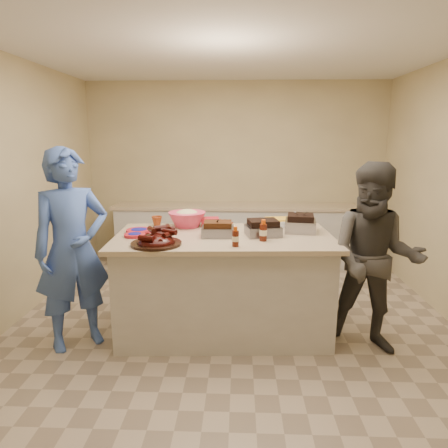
{
  "coord_description": "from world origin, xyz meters",
  "views": [
    {
      "loc": [
        0.06,
        -3.65,
        1.88
      ],
      "look_at": [
        -0.09,
        0.06,
        1.07
      ],
      "focal_mm": 32.0,
      "sensor_mm": 36.0,
      "label": 1
    }
  ],
  "objects_px": {
    "island": "(224,330)",
    "bbq_bottle_a": "(235,246)",
    "coleslaw_bowl": "(187,227)",
    "mustard_bottle": "(208,233)",
    "guest_gray": "(367,348)",
    "rib_platter": "(156,245)",
    "bbq_bottle_b": "(263,241)",
    "roasting_pan": "(300,232)",
    "guest_blue": "(80,343)",
    "plastic_cup": "(157,226)"
  },
  "relations": [
    {
      "from": "island",
      "to": "bbq_bottle_a",
      "type": "xyz_separation_m",
      "value": [
        0.11,
        -0.38,
        0.97
      ]
    },
    {
      "from": "coleslaw_bowl",
      "to": "mustard_bottle",
      "type": "bearing_deg",
      "value": -47.37
    },
    {
      "from": "mustard_bottle",
      "to": "guest_gray",
      "type": "bearing_deg",
      "value": -14.95
    },
    {
      "from": "island",
      "to": "coleslaw_bowl",
      "type": "relative_size",
      "value": 5.35
    },
    {
      "from": "rib_platter",
      "to": "bbq_bottle_b",
      "type": "bearing_deg",
      "value": 10.31
    },
    {
      "from": "bbq_bottle_a",
      "to": "roasting_pan",
      "type": "bearing_deg",
      "value": 41.99
    },
    {
      "from": "coleslaw_bowl",
      "to": "mustard_bottle",
      "type": "height_order",
      "value": "coleslaw_bowl"
    },
    {
      "from": "bbq_bottle_b",
      "to": "guest_blue",
      "type": "relative_size",
      "value": 0.11
    },
    {
      "from": "roasting_pan",
      "to": "bbq_bottle_b",
      "type": "xyz_separation_m",
      "value": [
        -0.38,
        -0.38,
        -0.0
      ]
    },
    {
      "from": "guest_blue",
      "to": "bbq_bottle_b",
      "type": "bearing_deg",
      "value": -32.57
    },
    {
      "from": "coleslaw_bowl",
      "to": "mustard_bottle",
      "type": "relative_size",
      "value": 3.01
    },
    {
      "from": "rib_platter",
      "to": "island",
      "type": "bearing_deg",
      "value": 32.08
    },
    {
      "from": "rib_platter",
      "to": "roasting_pan",
      "type": "bearing_deg",
      "value": 22.53
    },
    {
      "from": "bbq_bottle_a",
      "to": "bbq_bottle_b",
      "type": "bearing_deg",
      "value": 37.9
    },
    {
      "from": "bbq_bottle_b",
      "to": "rib_platter",
      "type": "bearing_deg",
      "value": -169.69
    },
    {
      "from": "roasting_pan",
      "to": "bbq_bottle_a",
      "type": "distance_m",
      "value": 0.85
    },
    {
      "from": "coleslaw_bowl",
      "to": "bbq_bottle_b",
      "type": "bearing_deg",
      "value": -36.16
    },
    {
      "from": "roasting_pan",
      "to": "guest_gray",
      "type": "bearing_deg",
      "value": -31.63
    },
    {
      "from": "coleslaw_bowl",
      "to": "guest_blue",
      "type": "xyz_separation_m",
      "value": [
        -0.94,
        -0.67,
        -0.97
      ]
    },
    {
      "from": "roasting_pan",
      "to": "guest_gray",
      "type": "height_order",
      "value": "roasting_pan"
    },
    {
      "from": "coleslaw_bowl",
      "to": "guest_blue",
      "type": "height_order",
      "value": "coleslaw_bowl"
    },
    {
      "from": "plastic_cup",
      "to": "guest_gray",
      "type": "relative_size",
      "value": 0.06
    },
    {
      "from": "rib_platter",
      "to": "coleslaw_bowl",
      "type": "distance_m",
      "value": 0.74
    },
    {
      "from": "island",
      "to": "guest_gray",
      "type": "relative_size",
      "value": 1.22
    },
    {
      "from": "bbq_bottle_b",
      "to": "guest_gray",
      "type": "height_order",
      "value": "bbq_bottle_b"
    },
    {
      "from": "bbq_bottle_b",
      "to": "plastic_cup",
      "type": "distance_m",
      "value": 1.23
    },
    {
      "from": "coleslaw_bowl",
      "to": "plastic_cup",
      "type": "xyz_separation_m",
      "value": [
        -0.32,
        0.03,
        0.0
      ]
    },
    {
      "from": "roasting_pan",
      "to": "bbq_bottle_a",
      "type": "height_order",
      "value": "bbq_bottle_a"
    },
    {
      "from": "rib_platter",
      "to": "bbq_bottle_b",
      "type": "xyz_separation_m",
      "value": [
        0.93,
        0.17,
        0.0
      ]
    },
    {
      "from": "roasting_pan",
      "to": "guest_gray",
      "type": "xyz_separation_m",
      "value": [
        0.58,
        -0.48,
        -0.97
      ]
    },
    {
      "from": "bbq_bottle_b",
      "to": "island",
      "type": "bearing_deg",
      "value": 152.42
    },
    {
      "from": "coleslaw_bowl",
      "to": "guest_gray",
      "type": "bearing_deg",
      "value": -20.92
    },
    {
      "from": "rib_platter",
      "to": "coleslaw_bowl",
      "type": "relative_size",
      "value": 1.14
    },
    {
      "from": "bbq_bottle_b",
      "to": "guest_blue",
      "type": "distance_m",
      "value": 1.96
    },
    {
      "from": "bbq_bottle_b",
      "to": "plastic_cup",
      "type": "bearing_deg",
      "value": 151.52
    },
    {
      "from": "plastic_cup",
      "to": "guest_gray",
      "type": "height_order",
      "value": "plastic_cup"
    },
    {
      "from": "rib_platter",
      "to": "bbq_bottle_a",
      "type": "xyz_separation_m",
      "value": [
        0.68,
        -0.02,
        -0.0
      ]
    },
    {
      "from": "mustard_bottle",
      "to": "rib_platter",
      "type": "bearing_deg",
      "value": -132.3
    },
    {
      "from": "rib_platter",
      "to": "bbq_bottle_b",
      "type": "relative_size",
      "value": 2.27
    },
    {
      "from": "roasting_pan",
      "to": "guest_blue",
      "type": "bearing_deg",
      "value": -158.43
    },
    {
      "from": "bbq_bottle_a",
      "to": "bbq_bottle_b",
      "type": "xyz_separation_m",
      "value": [
        0.25,
        0.19,
        0.0
      ]
    },
    {
      "from": "coleslaw_bowl",
      "to": "rib_platter",
      "type": "bearing_deg",
      "value": -103.66
    },
    {
      "from": "coleslaw_bowl",
      "to": "bbq_bottle_a",
      "type": "relative_size",
      "value": 2.25
    },
    {
      "from": "island",
      "to": "bbq_bottle_b",
      "type": "distance_m",
      "value": 1.05
    },
    {
      "from": "bbq_bottle_b",
      "to": "guest_gray",
      "type": "bearing_deg",
      "value": -6.22
    },
    {
      "from": "bbq_bottle_b",
      "to": "plastic_cup",
      "type": "xyz_separation_m",
      "value": [
        -1.08,
        0.58,
        0.0
      ]
    },
    {
      "from": "rib_platter",
      "to": "guest_blue",
      "type": "bearing_deg",
      "value": 176.32
    },
    {
      "from": "rib_platter",
      "to": "bbq_bottle_a",
      "type": "relative_size",
      "value": 2.57
    },
    {
      "from": "rib_platter",
      "to": "coleslaw_bowl",
      "type": "xyz_separation_m",
      "value": [
        0.18,
        0.72,
        0.0
      ]
    },
    {
      "from": "plastic_cup",
      "to": "rib_platter",
      "type": "bearing_deg",
      "value": -78.92
    }
  ]
}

